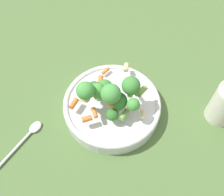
# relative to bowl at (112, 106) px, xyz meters

# --- Properties ---
(ground_plane) EXTENTS (3.00, 3.00, 0.00)m
(ground_plane) POSITION_rel_bowl_xyz_m (0.00, 0.00, -0.02)
(ground_plane) COLOR #4C6B38
(bowl) EXTENTS (0.25, 0.25, 0.04)m
(bowl) POSITION_rel_bowl_xyz_m (0.00, 0.00, 0.00)
(bowl) COLOR silver
(bowl) RESTS_ON ground_plane
(pasta_salad) EXTENTS (0.19, 0.20, 0.10)m
(pasta_salad) POSITION_rel_bowl_xyz_m (-0.01, 0.01, 0.08)
(pasta_salad) COLOR #8CB766
(pasta_salad) RESTS_ON bowl
(spoon) EXTENTS (0.10, 0.17, 0.01)m
(spoon) POSITION_rel_bowl_xyz_m (0.03, 0.23, -0.02)
(spoon) COLOR silver
(spoon) RESTS_ON ground_plane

